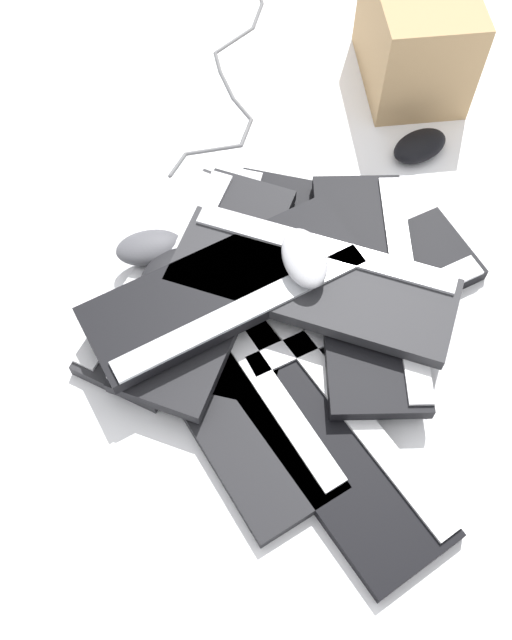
# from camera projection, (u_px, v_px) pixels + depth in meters

# --- Properties ---
(ground_plane) EXTENTS (3.20, 3.20, 0.00)m
(ground_plane) POSITION_uv_depth(u_px,v_px,m) (315.00, 309.00, 1.16)
(ground_plane) COLOR white
(keyboard_0) EXTENTS (0.17, 0.45, 0.03)m
(keyboard_0) POSITION_uv_depth(u_px,v_px,m) (180.00, 279.00, 1.18)
(keyboard_0) COLOR #232326
(keyboard_0) RESTS_ON ground
(keyboard_1) EXTENTS (0.45, 0.38, 0.03)m
(keyboard_1) POSITION_uv_depth(u_px,v_px,m) (228.00, 392.00, 1.08)
(keyboard_1) COLOR black
(keyboard_1) RESTS_ON ground
(keyboard_2) EXTENTS (0.45, 0.37, 0.03)m
(keyboard_2) POSITION_uv_depth(u_px,v_px,m) (326.00, 438.00, 1.04)
(keyboard_2) COLOR black
(keyboard_2) RESTS_ON ground
(keyboard_3) EXTENTS (0.40, 0.43, 0.03)m
(keyboard_3) POSITION_uv_depth(u_px,v_px,m) (350.00, 293.00, 1.16)
(keyboard_3) COLOR black
(keyboard_3) RESTS_ON ground
(keyboard_4) EXTENTS (0.22, 0.46, 0.03)m
(keyboard_4) POSITION_uv_depth(u_px,v_px,m) (253.00, 279.00, 1.18)
(keyboard_4) COLOR black
(keyboard_4) RESTS_ON ground
(keyboard_5) EXTENTS (0.17, 0.45, 0.03)m
(keyboard_5) POSITION_uv_depth(u_px,v_px,m) (206.00, 284.00, 1.14)
(keyboard_5) COLOR black
(keyboard_5) RESTS_ON keyboard_4
(keyboard_6) EXTENTS (0.39, 0.44, 0.03)m
(keyboard_6) POSITION_uv_depth(u_px,v_px,m) (226.00, 289.00, 1.10)
(keyboard_6) COLOR black
(keyboard_6) RESTS_ON keyboard_5
(keyboard_7) EXTENTS (0.32, 0.46, 0.03)m
(keyboard_7) POSITION_uv_depth(u_px,v_px,m) (369.00, 287.00, 1.13)
(keyboard_7) COLOR black
(keyboard_7) RESTS_ON keyboard_3
(keyboard_8) EXTENTS (0.45, 0.18, 0.03)m
(keyboard_8) POSITION_uv_depth(u_px,v_px,m) (314.00, 280.00, 1.10)
(keyboard_8) COLOR #232326
(keyboard_8) RESTS_ON keyboard_7
(mouse_0) EXTENTS (0.10, 0.13, 0.04)m
(mouse_0) POSITION_uv_depth(u_px,v_px,m) (169.00, 271.00, 1.14)
(mouse_0) COLOR black
(mouse_0) RESTS_ON keyboard_0
(mouse_1) EXTENTS (0.12, 0.13, 0.04)m
(mouse_1) POSITION_uv_depth(u_px,v_px,m) (304.00, 258.00, 1.08)
(mouse_1) COLOR #B7B7BC
(mouse_1) RESTS_ON keyboard_8
(mouse_2) EXTENTS (0.13, 0.12, 0.04)m
(mouse_2) POSITION_uv_depth(u_px,v_px,m) (149.00, 248.00, 1.16)
(mouse_2) COLOR #4C4C51
(mouse_2) RESTS_ON keyboard_0
(mouse_3) EXTENTS (0.12, 0.13, 0.04)m
(mouse_3) POSITION_uv_depth(u_px,v_px,m) (420.00, 146.00, 1.31)
(mouse_3) COLOR black
(mouse_3) RESTS_ON ground
(cable_0) EXTENTS (0.19, 0.61, 0.01)m
(cable_0) POSITION_uv_depth(u_px,v_px,m) (233.00, 72.00, 1.43)
(cable_0) COLOR #59595B
(cable_0) RESTS_ON ground
(cardboard_box) EXTENTS (0.28, 0.31, 0.20)m
(cardboard_box) POSITION_uv_depth(u_px,v_px,m) (416.00, 36.00, 1.34)
(cardboard_box) COLOR tan
(cardboard_box) RESTS_ON ground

